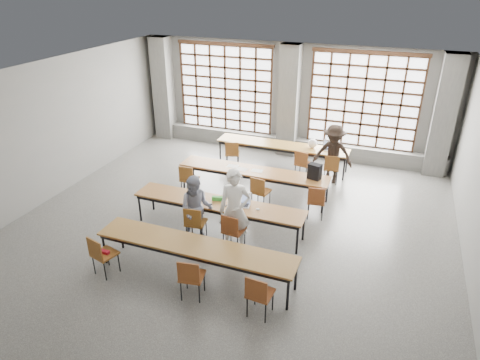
% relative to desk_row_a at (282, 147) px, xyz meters
% --- Properties ---
extents(floor, '(11.00, 11.00, 0.00)m').
position_rel_desk_row_a_xyz_m(floor, '(-0.16, -4.05, -0.66)').
color(floor, '#464644').
rests_on(floor, ground).
extents(ceiling, '(11.00, 11.00, 0.00)m').
position_rel_desk_row_a_xyz_m(ceiling, '(-0.16, -4.05, 2.84)').
color(ceiling, silver).
rests_on(ceiling, floor).
extents(wall_back, '(10.00, 0.00, 10.00)m').
position_rel_desk_row_a_xyz_m(wall_back, '(-0.16, 1.45, 1.09)').
color(wall_back, slate).
rests_on(wall_back, floor).
extents(wall_left, '(0.00, 11.00, 11.00)m').
position_rel_desk_row_a_xyz_m(wall_left, '(-5.16, -4.05, 1.09)').
color(wall_left, slate).
rests_on(wall_left, floor).
extents(column_left, '(0.60, 0.55, 3.50)m').
position_rel_desk_row_a_xyz_m(column_left, '(-4.66, 1.17, 1.09)').
color(column_left, '#575755').
rests_on(column_left, floor).
extents(column_mid, '(0.60, 0.55, 3.50)m').
position_rel_desk_row_a_xyz_m(column_mid, '(-0.16, 1.17, 1.09)').
color(column_mid, '#575755').
rests_on(column_mid, floor).
extents(column_right, '(0.60, 0.55, 3.50)m').
position_rel_desk_row_a_xyz_m(column_right, '(4.34, 1.17, 1.09)').
color(column_right, '#575755').
rests_on(column_right, floor).
extents(window_left, '(3.32, 0.12, 3.00)m').
position_rel_desk_row_a_xyz_m(window_left, '(-2.41, 1.37, 1.24)').
color(window_left, white).
rests_on(window_left, wall_back).
extents(window_right, '(3.32, 0.12, 3.00)m').
position_rel_desk_row_a_xyz_m(window_right, '(2.09, 1.37, 1.24)').
color(window_right, white).
rests_on(window_right, wall_back).
extents(sill_ledge, '(9.80, 0.35, 0.50)m').
position_rel_desk_row_a_xyz_m(sill_ledge, '(-0.16, 1.25, -0.41)').
color(sill_ledge, '#575755').
rests_on(sill_ledge, floor).
extents(desk_row_a, '(4.00, 0.70, 0.73)m').
position_rel_desk_row_a_xyz_m(desk_row_a, '(0.00, 0.00, 0.00)').
color(desk_row_a, brown).
rests_on(desk_row_a, floor).
extents(desk_row_b, '(4.00, 0.70, 0.73)m').
position_rel_desk_row_a_xyz_m(desk_row_b, '(-0.20, -2.06, 0.00)').
color(desk_row_b, brown).
rests_on(desk_row_b, floor).
extents(desk_row_c, '(4.00, 0.70, 0.73)m').
position_rel_desk_row_a_xyz_m(desk_row_c, '(-0.37, -3.99, 0.00)').
color(desk_row_c, brown).
rests_on(desk_row_c, floor).
extents(desk_row_d, '(4.00, 0.70, 0.73)m').
position_rel_desk_row_a_xyz_m(desk_row_d, '(-0.12, -5.68, 0.00)').
color(desk_row_d, brown).
rests_on(desk_row_d, floor).
extents(chair_back_left, '(0.52, 0.52, 0.88)m').
position_rel_desk_row_a_xyz_m(chair_back_left, '(-1.38, -0.63, -0.13)').
color(chair_back_left, brown).
rests_on(chair_back_left, floor).
extents(chair_back_mid, '(0.49, 0.50, 0.88)m').
position_rel_desk_row_a_xyz_m(chair_back_mid, '(0.78, -0.63, -0.13)').
color(chair_back_mid, brown).
rests_on(chair_back_mid, floor).
extents(chair_back_right, '(0.48, 0.48, 0.88)m').
position_rel_desk_row_a_xyz_m(chair_back_right, '(1.61, -0.63, -0.13)').
color(chair_back_right, brown).
rests_on(chair_back_right, floor).
extents(chair_mid_left, '(0.43, 0.43, 0.88)m').
position_rel_desk_row_a_xyz_m(chair_mid_left, '(-1.80, -2.69, -0.13)').
color(chair_mid_left, brown).
rests_on(chair_mid_left, floor).
extents(chair_mid_centre, '(0.48, 0.48, 0.88)m').
position_rel_desk_row_a_xyz_m(chair_mid_centre, '(0.18, -2.69, -0.13)').
color(chair_mid_centre, brown).
rests_on(chair_mid_centre, floor).
extents(chair_mid_right, '(0.48, 0.48, 0.88)m').
position_rel_desk_row_a_xyz_m(chair_mid_right, '(1.61, -2.69, -0.13)').
color(chair_mid_right, brown).
rests_on(chair_mid_right, floor).
extents(chair_front_left, '(0.46, 0.47, 0.88)m').
position_rel_desk_row_a_xyz_m(chair_front_left, '(-0.67, -4.62, -0.13)').
color(chair_front_left, brown).
rests_on(chair_front_left, floor).
extents(chair_front_right, '(0.46, 0.47, 0.88)m').
position_rel_desk_row_a_xyz_m(chair_front_right, '(0.22, -4.62, -0.13)').
color(chair_front_right, brown).
rests_on(chair_front_right, floor).
extents(chair_near_left, '(0.52, 0.52, 0.88)m').
position_rel_desk_row_a_xyz_m(chair_near_left, '(-1.84, -6.31, -0.13)').
color(chair_near_left, brown).
rests_on(chair_near_left, floor).
extents(chair_near_mid, '(0.48, 0.49, 0.88)m').
position_rel_desk_row_a_xyz_m(chair_near_mid, '(0.09, -6.31, -0.13)').
color(chair_near_mid, brown).
rests_on(chair_near_mid, floor).
extents(chair_near_right, '(0.45, 0.46, 0.88)m').
position_rel_desk_row_a_xyz_m(chair_near_right, '(1.37, -6.31, -0.13)').
color(chair_near_right, brown).
rests_on(chair_near_right, floor).
extents(student_male, '(0.77, 0.63, 1.83)m').
position_rel_desk_row_a_xyz_m(student_male, '(0.23, -4.49, 0.25)').
color(student_male, white).
rests_on(student_male, floor).
extents(student_female, '(0.88, 0.77, 1.53)m').
position_rel_desk_row_a_xyz_m(student_female, '(-0.67, -4.49, 0.10)').
color(student_female, '#1A244F').
rests_on(student_female, floor).
extents(student_back, '(1.09, 0.63, 1.69)m').
position_rel_desk_row_a_xyz_m(student_back, '(1.60, -0.50, 0.18)').
color(student_back, black).
rests_on(student_back, floor).
extents(laptop_front, '(0.40, 0.35, 0.26)m').
position_rel_desk_row_a_xyz_m(laptop_front, '(0.17, -3.88, 0.13)').
color(laptop_front, silver).
rests_on(laptop_front, desk_row_c).
extents(laptop_back, '(0.40, 0.35, 0.26)m').
position_rel_desk_row_a_xyz_m(laptop_back, '(1.36, 0.11, 0.13)').
color(laptop_back, silver).
rests_on(laptop_back, desk_row_a).
extents(mouse, '(0.12, 0.10, 0.04)m').
position_rel_desk_row_a_xyz_m(mouse, '(0.58, -4.01, 0.08)').
color(mouse, silver).
rests_on(mouse, desk_row_c).
extents(green_box, '(0.26, 0.14, 0.09)m').
position_rel_desk_row_a_xyz_m(green_box, '(-0.42, -3.91, 0.11)').
color(green_box, '#338D2E').
rests_on(green_box, desk_row_c).
extents(phone, '(0.14, 0.07, 0.01)m').
position_rel_desk_row_a_xyz_m(phone, '(-0.19, -4.09, 0.07)').
color(phone, black).
rests_on(phone, desk_row_c).
extents(paper_sheet_a, '(0.32, 0.24, 0.00)m').
position_rel_desk_row_a_xyz_m(paper_sheet_a, '(-0.80, -2.01, 0.07)').
color(paper_sheet_a, white).
rests_on(paper_sheet_a, desk_row_b).
extents(paper_sheet_b, '(0.33, 0.25, 0.00)m').
position_rel_desk_row_a_xyz_m(paper_sheet_b, '(-0.50, -2.11, 0.07)').
color(paper_sheet_b, white).
rests_on(paper_sheet_b, desk_row_b).
extents(paper_sheet_c, '(0.32, 0.24, 0.00)m').
position_rel_desk_row_a_xyz_m(paper_sheet_c, '(-0.10, -2.06, 0.07)').
color(paper_sheet_c, white).
rests_on(paper_sheet_c, desk_row_b).
extents(backpack, '(0.36, 0.28, 0.40)m').
position_rel_desk_row_a_xyz_m(backpack, '(1.40, -2.01, 0.27)').
color(backpack, black).
rests_on(backpack, desk_row_b).
extents(plastic_bag, '(0.30, 0.26, 0.29)m').
position_rel_desk_row_a_xyz_m(plastic_bag, '(0.90, 0.05, 0.21)').
color(plastic_bag, white).
rests_on(plastic_bag, desk_row_a).
extents(red_pouch, '(0.20, 0.09, 0.06)m').
position_rel_desk_row_a_xyz_m(red_pouch, '(-1.82, -6.23, -0.16)').
color(red_pouch, '#AB1526').
rests_on(red_pouch, chair_near_left).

